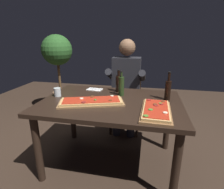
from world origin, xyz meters
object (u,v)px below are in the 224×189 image
Objects in this scene: pizza_rectangular_front at (91,102)px; tumbler_near_camera at (57,93)px; dining_table at (111,109)px; vinegar_bottle_green at (121,86)px; diner_chair at (127,98)px; seated_diner at (126,83)px; wine_bottle_dark at (168,89)px; potted_plant_corner at (58,61)px; pizza_rectangular_left at (156,110)px; oil_bottle_amber at (119,83)px.

tumbler_near_camera reaches higher than pizza_rectangular_front.
dining_table is 5.18× the size of vinegar_bottle_green.
diner_chair is 0.28m from seated_diner.
tumbler_near_camera is at bearing -174.16° from wine_bottle_dark.
potted_plant_corner reaches higher than dining_table.
seated_diner reaches higher than dining_table.
potted_plant_corner reaches higher than vinegar_bottle_green.
pizza_rectangular_left reaches higher than dining_table.
potted_plant_corner is at bearing 143.85° from oil_bottle_amber.
diner_chair is (0.22, 0.97, -0.27)m from pizza_rectangular_front.
vinegar_bottle_green reaches higher than pizza_rectangular_left.
wine_bottle_dark is 2.08m from potted_plant_corner.
potted_plant_corner reaches higher than oil_bottle_amber.
pizza_rectangular_front is 0.61m from pizza_rectangular_left.
vinegar_bottle_green reaches higher than dining_table.
vinegar_bottle_green is at bearing -88.31° from diner_chair.
wine_bottle_dark is 1.08× the size of vinegar_bottle_green.
seated_diner is (0.22, 0.85, -0.02)m from pizza_rectangular_front.
oil_bottle_amber reaches higher than pizza_rectangular_front.
oil_bottle_amber is 0.19× the size of potted_plant_corner.
diner_chair reaches higher than pizza_rectangular_left.
tumbler_near_camera is at bearing 161.82° from pizza_rectangular_front.
dining_table is 0.38m from oil_bottle_amber.
pizza_rectangular_front is 2.53× the size of oil_bottle_amber.
pizza_rectangular_front is 1.71m from potted_plant_corner.
tumbler_near_camera is (-0.67, -0.17, -0.07)m from vinegar_bottle_green.
seated_diner reaches higher than diner_chair.
wine_bottle_dark is 3.19× the size of tumbler_near_camera.
oil_bottle_amber is 0.43m from seated_diner.
pizza_rectangular_left is at bearing -67.81° from seated_diner.
diner_chair reaches higher than tumbler_near_camera.
wine_bottle_dark is 0.56m from oil_bottle_amber.
dining_table is 0.24m from pizza_rectangular_front.
pizza_rectangular_left is at bearing -108.68° from wine_bottle_dark.
pizza_rectangular_left is 0.58× the size of diner_chair.
potted_plant_corner is (-1.29, 1.03, 0.11)m from vinegar_bottle_green.
tumbler_near_camera is at bearing 167.44° from pizza_rectangular_left.
potted_plant_corner is (-1.77, 1.08, 0.10)m from wine_bottle_dark.
pizza_rectangular_front is at bearing -145.43° from dining_table.
dining_table is 0.50m from pizza_rectangular_left.
wine_bottle_dark is at bearing -18.45° from oil_bottle_amber.
potted_plant_corner reaches higher than diner_chair.
pizza_rectangular_front is 1.32× the size of pizza_rectangular_left.
oil_bottle_amber is 0.97× the size of vinegar_bottle_green.
pizza_rectangular_left is 5.49× the size of tumbler_near_camera.
vinegar_bottle_green is at bearing -38.70° from potted_plant_corner.
vinegar_bottle_green is at bearing -87.94° from seated_diner.
wine_bottle_dark is 0.34× the size of diner_chair.
vinegar_bottle_green is 0.31× the size of diner_chair.
potted_plant_corner reaches higher than wine_bottle_dark.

